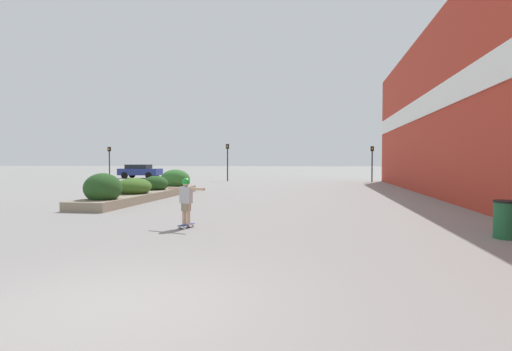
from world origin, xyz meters
TOP-DOWN VIEW (x-y plane):
  - ground_plane at (0.00, 0.00)m, footprint 300.00×300.00m
  - building_wall_right at (8.64, 13.64)m, footprint 0.67×42.29m
  - planter_box at (-6.07, 14.15)m, footprint 1.81×10.91m
  - skateboard at (-1.13, 6.01)m, footprint 0.36×0.61m
  - skateboarder at (-1.13, 6.01)m, footprint 1.20×0.43m
  - trash_bin at (7.08, 5.79)m, footprint 0.58×0.58m
  - car_leftmost at (-17.28, 36.96)m, footprint 4.56×2.03m
  - car_center_left at (17.54, 40.50)m, footprint 4.56×1.94m
  - traffic_light_left at (-6.18, 32.35)m, footprint 0.28×0.30m
  - traffic_light_right at (7.21, 32.70)m, footprint 0.28×0.30m
  - traffic_light_far_left at (-18.35, 32.39)m, footprint 0.28×0.30m

SIDE VIEW (x-z plane):
  - ground_plane at x=0.00m, z-range 0.00..0.00m
  - skateboard at x=-1.13m, z-range 0.02..0.12m
  - trash_bin at x=7.08m, z-range 0.00..0.93m
  - planter_box at x=-6.07m, z-range -0.19..1.23m
  - car_center_left at x=17.54m, z-range 0.04..1.49m
  - car_leftmost at x=-17.28m, z-range 0.06..1.59m
  - skateboarder at x=-1.13m, z-range 0.24..1.56m
  - traffic_light_right at x=7.21m, z-range 0.61..3.87m
  - traffic_light_far_left at x=-18.35m, z-range 0.62..3.95m
  - traffic_light_left at x=-6.18m, z-range 0.64..4.18m
  - building_wall_right at x=8.64m, z-range 0.00..9.33m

